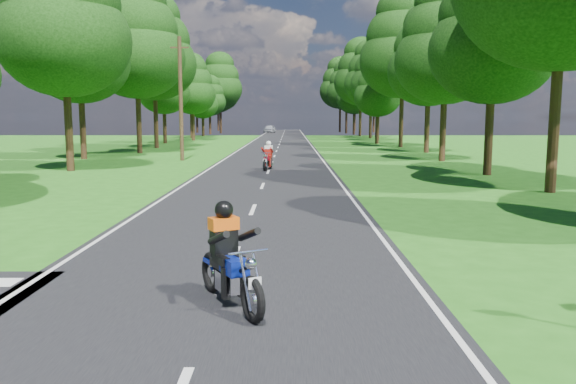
{
  "coord_description": "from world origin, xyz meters",
  "views": [
    {
      "loc": [
        1.14,
        -9.03,
        2.84
      ],
      "look_at": [
        1.09,
        4.0,
        1.1
      ],
      "focal_mm": 35.0,
      "sensor_mm": 36.0,
      "label": 1
    }
  ],
  "objects": [
    {
      "name": "road_markings",
      "position": [
        -0.14,
        48.13,
        0.02
      ],
      "size": [
        7.4,
        140.0,
        0.01
      ],
      "color": "silver",
      "rests_on": "main_road"
    },
    {
      "name": "telegraph_pole",
      "position": [
        -6.0,
        28.0,
        4.07
      ],
      "size": [
        1.2,
        0.26,
        8.0
      ],
      "color": "#382616",
      "rests_on": "ground"
    },
    {
      "name": "ground",
      "position": [
        0.0,
        0.0,
        0.0
      ],
      "size": [
        160.0,
        160.0,
        0.0
      ],
      "primitive_type": "plane",
      "color": "#236116",
      "rests_on": "ground"
    },
    {
      "name": "treeline",
      "position": [
        1.43,
        60.06,
        8.25
      ],
      "size": [
        40.0,
        115.35,
        14.78
      ],
      "color": "black",
      "rests_on": "ground"
    },
    {
      "name": "rider_near_blue",
      "position": [
        0.25,
        -0.88,
        0.81
      ],
      "size": [
        1.47,
        1.97,
        1.58
      ],
      "primitive_type": null,
      "rotation": [
        0.0,
        0.0,
        0.5
      ],
      "color": "#0E229A",
      "rests_on": "main_road"
    },
    {
      "name": "distant_car",
      "position": [
        -2.56,
        93.51,
        0.74
      ],
      "size": [
        2.38,
        4.45,
        1.44
      ],
      "primitive_type": "imported",
      "rotation": [
        0.0,
        0.0,
        -0.17
      ],
      "color": "silver",
      "rests_on": "main_road"
    },
    {
      "name": "main_road",
      "position": [
        0.0,
        50.0,
        0.01
      ],
      "size": [
        7.0,
        140.0,
        0.02
      ],
      "primitive_type": "cube",
      "color": "black",
      "rests_on": "ground"
    },
    {
      "name": "rider_far_red",
      "position": [
        -0.06,
        21.28,
        0.8
      ],
      "size": [
        0.91,
        1.94,
        1.56
      ],
      "primitive_type": null,
      "rotation": [
        0.0,
        0.0,
        -0.16
      ],
      "color": "maroon",
      "rests_on": "main_road"
    }
  ]
}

